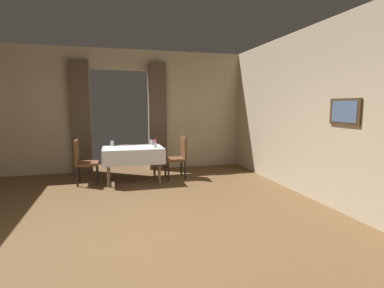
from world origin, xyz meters
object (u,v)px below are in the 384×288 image
at_px(chair_mid_right, 179,155).
at_px(plate_mid_c, 125,145).
at_px(glass_mid_b, 112,143).
at_px(chair_mid_left, 83,160).
at_px(glass_mid_d, 151,142).
at_px(flower_vase_mid, 155,143).
at_px(dining_table_mid, 133,152).

height_order(chair_mid_right, plate_mid_c, chair_mid_right).
bearing_deg(chair_mid_right, glass_mid_b, 168.20).
distance_m(chair_mid_left, glass_mid_b, 0.74).
relative_size(chair_mid_left, glass_mid_d, 8.09).
bearing_deg(flower_vase_mid, dining_table_mid, 155.84).
height_order(chair_mid_right, flower_vase_mid, chair_mid_right).
height_order(chair_mid_right, chair_mid_left, same).
bearing_deg(glass_mid_b, chair_mid_right, -11.80).
height_order(flower_vase_mid, plate_mid_c, flower_vase_mid).
xyz_separation_m(flower_vase_mid, glass_mid_b, (-0.88, 0.54, -0.04)).
distance_m(dining_table_mid, glass_mid_d, 0.53).
bearing_deg(dining_table_mid, plate_mid_c, 115.72).
relative_size(dining_table_mid, plate_mid_c, 6.49).
xyz_separation_m(chair_mid_left, glass_mid_b, (0.60, 0.32, 0.29)).
distance_m(glass_mid_b, plate_mid_c, 0.27).
bearing_deg(chair_mid_left, glass_mid_d, 9.67).
distance_m(flower_vase_mid, plate_mid_c, 0.80).
distance_m(dining_table_mid, chair_mid_right, 1.03).
distance_m(dining_table_mid, glass_mid_b, 0.56).
bearing_deg(chair_mid_left, glass_mid_b, 28.28).
xyz_separation_m(dining_table_mid, plate_mid_c, (-0.15, 0.31, 0.11)).
xyz_separation_m(dining_table_mid, glass_mid_d, (0.44, 0.26, 0.16)).
bearing_deg(flower_vase_mid, chair_mid_right, 22.69).
distance_m(dining_table_mid, flower_vase_mid, 0.54).
xyz_separation_m(chair_mid_left, glass_mid_d, (1.46, 0.25, 0.29)).
xyz_separation_m(chair_mid_left, flower_vase_mid, (1.48, -0.21, 0.33)).
bearing_deg(glass_mid_d, flower_vase_mid, -87.85).
bearing_deg(chair_mid_left, chair_mid_right, 0.56).
height_order(dining_table_mid, chair_mid_left, chair_mid_left).
relative_size(chair_mid_left, glass_mid_b, 8.76).
bearing_deg(dining_table_mid, glass_mid_d, 30.37).
xyz_separation_m(dining_table_mid, glass_mid_b, (-0.42, 0.33, 0.16)).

